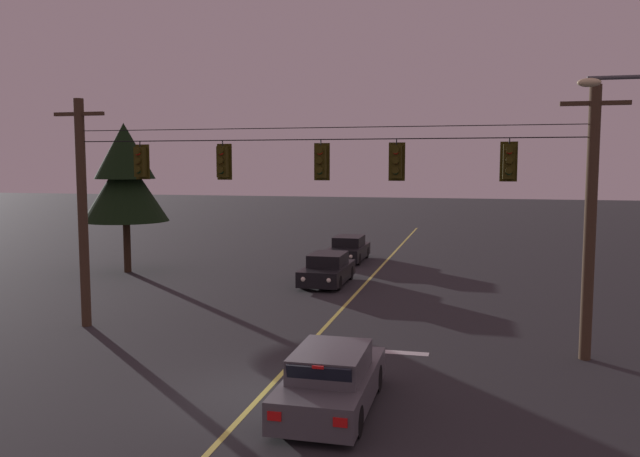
{
  "coord_description": "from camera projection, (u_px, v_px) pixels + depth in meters",
  "views": [
    {
      "loc": [
        4.79,
        -14.01,
        5.43
      ],
      "look_at": [
        0.0,
        5.71,
        3.39
      ],
      "focal_mm": 35.99,
      "sensor_mm": 36.0,
      "label": 1
    }
  ],
  "objects": [
    {
      "name": "signal_span_assembly",
      "position": [
        312.0,
        214.0,
        19.37
      ],
      "size": [
        17.52,
        0.32,
        7.56
      ],
      "color": "#423021",
      "rests_on": "ground"
    },
    {
      "name": "tree_verge_near",
      "position": [
        125.0,
        177.0,
        31.89
      ],
      "size": [
        4.24,
        4.24,
        7.46
      ],
      "color": "#332316",
      "rests_on": "ground"
    },
    {
      "name": "traffic_light_left_inner",
      "position": [
        223.0,
        162.0,
        19.87
      ],
      "size": [
        0.48,
        0.41,
        1.22
      ],
      "color": "black"
    },
    {
      "name": "traffic_light_right_inner",
      "position": [
        396.0,
        161.0,
        18.6
      ],
      "size": [
        0.48,
        0.41,
        1.22
      ],
      "color": "black"
    },
    {
      "name": "car_waiting_near_lane",
      "position": [
        331.0,
        381.0,
        14.21
      ],
      "size": [
        1.8,
        4.33,
        1.39
      ],
      "color": "#4C4C51",
      "rests_on": "ground"
    },
    {
      "name": "ground_plane",
      "position": [
        263.0,
        394.0,
        15.21
      ],
      "size": [
        180.0,
        180.0,
        0.0
      ],
      "primitive_type": "plane",
      "color": "#28282B"
    },
    {
      "name": "traffic_light_leftmost",
      "position": [
        140.0,
        162.0,
        20.53
      ],
      "size": [
        0.48,
        0.41,
        1.22
      ],
      "color": "black"
    },
    {
      "name": "traffic_light_centre",
      "position": [
        321.0,
        162.0,
        19.13
      ],
      "size": [
        0.48,
        0.41,
        1.22
      ],
      "color": "black"
    },
    {
      "name": "car_oncoming_trailing",
      "position": [
        348.0,
        249.0,
        36.04
      ],
      "size": [
        1.8,
        4.42,
        1.39
      ],
      "color": "black",
      "rests_on": "ground"
    },
    {
      "name": "car_oncoming_lead",
      "position": [
        327.0,
        270.0,
        29.13
      ],
      "size": [
        1.8,
        4.42,
        1.39
      ],
      "color": "black",
      "rests_on": "ground"
    },
    {
      "name": "stop_bar_paint",
      "position": [
        370.0,
        350.0,
        18.74
      ],
      "size": [
        3.4,
        0.36,
        0.01
      ],
      "primitive_type": "cube",
      "color": "silver",
      "rests_on": "ground"
    },
    {
      "name": "lane_centre_stripe",
      "position": [
        350.0,
        301.0,
        25.57
      ],
      "size": [
        0.14,
        60.0,
        0.01
      ],
      "primitive_type": "cube",
      "color": "#D1C64C",
      "rests_on": "ground"
    },
    {
      "name": "traffic_light_rightmost",
      "position": [
        509.0,
        161.0,
        17.86
      ],
      "size": [
        0.48,
        0.41,
        1.22
      ],
      "color": "black"
    }
  ]
}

